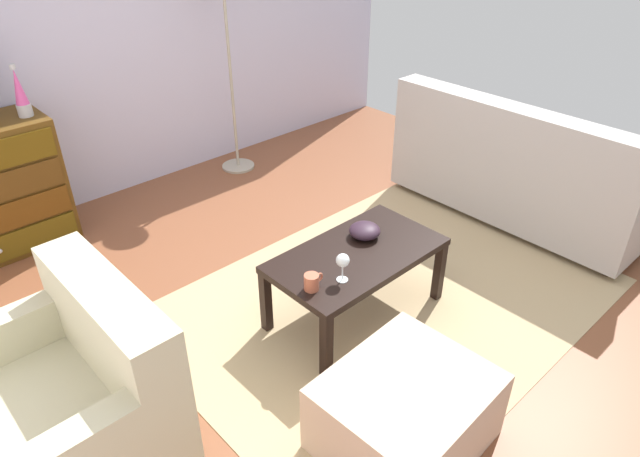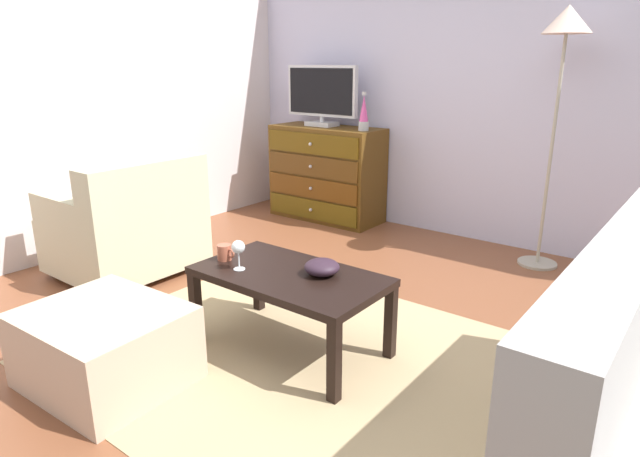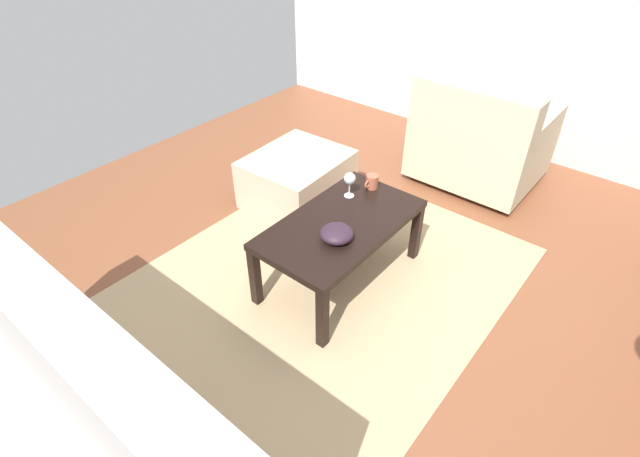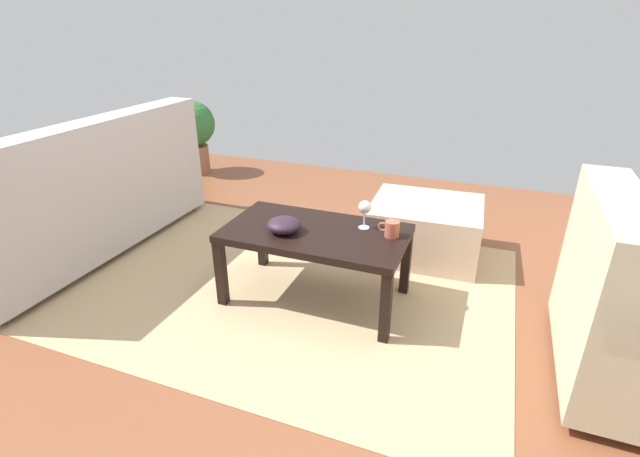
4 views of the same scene
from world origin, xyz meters
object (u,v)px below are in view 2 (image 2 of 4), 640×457
lava_lamp (364,114)px  ottoman (105,347)px  dresser (326,173)px  tv (322,94)px  standing_lamp (565,46)px  mug (225,252)px  coffee_table (290,282)px  armchair (129,228)px  wine_glass (238,248)px  bowl_decorative (322,267)px

lava_lamp → ottoman: bearing=-81.2°
ottoman → dresser: bearing=106.9°
tv → standing_lamp: size_ratio=0.42×
dresser → lava_lamp: (0.43, -0.04, 0.58)m
tv → standing_lamp: bearing=-2.0°
mug → coffee_table: bearing=10.1°
lava_lamp → standing_lamp: (1.57, -0.01, 0.53)m
mug → standing_lamp: size_ratio=0.06×
armchair → wine_glass: bearing=-10.1°
wine_glass → coffee_table: bearing=27.3°
mug → bowl_decorative: mug is taller
wine_glass → mug: wine_glass is taller
bowl_decorative → armchair: bearing=178.8°
lava_lamp → tv: bearing=172.5°
lava_lamp → armchair: 2.17m
wine_glass → mug: size_ratio=1.38×
wine_glass → mug: (-0.16, 0.05, -0.07)m
standing_lamp → bowl_decorative: bearing=-104.6°
ottoman → standing_lamp: 3.34m
wine_glass → tv: bearing=117.8°
dresser → tv: tv is taller
lava_lamp → standing_lamp: bearing=-0.2°
lava_lamp → standing_lamp: 1.66m
mug → standing_lamp: 2.61m
dresser → standing_lamp: (2.01, -0.05, 1.11)m
dresser → tv: bearing=162.4°
ottoman → standing_lamp: bearing=68.0°
wine_glass → standing_lamp: (0.90, 2.18, 1.01)m
tv → lava_lamp: (0.51, -0.07, -0.14)m
bowl_decorative → mug: bearing=-164.4°
mug → armchair: bearing=171.0°
coffee_table → standing_lamp: 2.46m
dresser → tv: 0.73m
bowl_decorative → wine_glass: bearing=-152.1°
dresser → wine_glass: (1.11, -2.23, 0.11)m
mug → standing_lamp: (1.06, 2.13, 1.08)m
armchair → ottoman: size_ratio=1.27×
lava_lamp → wine_glass: lava_lamp is taller
lava_lamp → mug: 2.27m
coffee_table → mug: 0.41m
tv → mug: 2.53m
dresser → armchair: 2.01m
lava_lamp → ottoman: 2.98m
coffee_table → wine_glass: 0.31m
tv → bowl_decorative: size_ratio=4.26×
coffee_table → ottoman: (-0.48, -0.76, -0.19)m
lava_lamp → armchair: bearing=-108.6°
coffee_table → mug: mug is taller
lava_lamp → coffee_table: lava_lamp is taller
coffee_table → standing_lamp: bearing=72.2°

